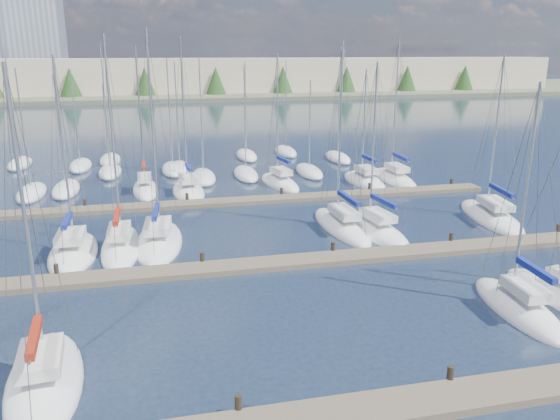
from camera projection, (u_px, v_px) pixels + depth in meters
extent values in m
plane|color=#222F45|center=(204.00, 144.00, 73.07)|extent=(400.00, 400.00, 0.00)
cube|color=#6B5E4C|center=(358.00, 413.00, 18.78)|extent=(44.00, 1.80, 0.35)
cylinder|color=#2D261C|center=(239.00, 409.00, 18.73)|extent=(0.26, 0.26, 1.10)
cylinder|color=#2D261C|center=(450.00, 379.00, 20.44)|extent=(0.26, 0.26, 1.10)
cube|color=#6B5E4C|center=(272.00, 264.00, 31.87)|extent=(44.00, 1.80, 0.35)
cylinder|color=#2D261C|center=(57.00, 273.00, 30.11)|extent=(0.26, 0.26, 1.10)
cylinder|color=#2D261C|center=(202.00, 261.00, 31.82)|extent=(0.26, 0.26, 1.10)
cylinder|color=#2D261C|center=(333.00, 251.00, 33.53)|extent=(0.26, 0.26, 1.10)
cylinder|color=#2D261C|center=(451.00, 241.00, 35.24)|extent=(0.26, 0.26, 1.10)
cylinder|color=#2D261C|center=(558.00, 232.00, 36.95)|extent=(0.26, 0.26, 1.10)
cube|color=#6B5E4C|center=(237.00, 201.00, 44.97)|extent=(44.00, 1.80, 0.35)
cylinder|color=#2D261C|center=(85.00, 206.00, 43.20)|extent=(0.26, 0.26, 1.10)
cylinder|color=#2D261C|center=(187.00, 200.00, 44.91)|extent=(0.26, 0.26, 1.10)
cylinder|color=#2D261C|center=(282.00, 194.00, 46.62)|extent=(0.26, 0.26, 1.10)
cylinder|color=#2D261C|center=(369.00, 189.00, 48.33)|extent=(0.26, 0.26, 1.10)
cylinder|color=#2D261C|center=(451.00, 184.00, 50.04)|extent=(0.26, 0.26, 1.10)
ellipsoid|color=white|center=(491.00, 218.00, 40.77)|extent=(4.23, 9.45, 1.60)
cube|color=black|center=(491.00, 218.00, 40.77)|extent=(2.14, 4.56, 0.12)
cube|color=silver|center=(495.00, 203.00, 39.96)|extent=(2.04, 3.40, 0.50)
cylinder|color=#9EA0A5|center=(496.00, 131.00, 39.65)|extent=(0.14, 0.14, 10.78)
cylinder|color=#9EA0A5|center=(501.00, 192.00, 38.97)|extent=(0.70, 3.80, 0.10)
cube|color=navy|center=(502.00, 190.00, 38.93)|extent=(0.85, 3.53, 0.30)
ellipsoid|color=white|center=(280.00, 184.00, 51.28)|extent=(3.57, 7.63, 1.60)
cube|color=maroon|center=(280.00, 184.00, 51.28)|extent=(1.81, 3.68, 0.12)
cube|color=silver|center=(281.00, 171.00, 50.59)|extent=(1.73, 2.75, 0.50)
cylinder|color=#9EA0A5|center=(277.00, 114.00, 49.99)|extent=(0.14, 0.14, 10.78)
cylinder|color=#9EA0A5|center=(284.00, 161.00, 49.77)|extent=(0.58, 3.06, 0.10)
cube|color=navy|center=(284.00, 160.00, 49.74)|extent=(0.74, 2.85, 0.30)
ellipsoid|color=white|center=(145.00, 191.00, 48.83)|extent=(2.43, 7.33, 1.60)
cube|color=black|center=(145.00, 191.00, 48.83)|extent=(1.25, 3.52, 0.12)
cube|color=silver|center=(145.00, 177.00, 48.13)|extent=(1.29, 2.58, 0.50)
cylinder|color=#9EA0A5|center=(140.00, 114.00, 47.46)|extent=(0.14, 0.14, 11.42)
cylinder|color=#9EA0A5|center=(144.00, 167.00, 47.29)|extent=(0.20, 3.05, 0.10)
cube|color=maroon|center=(144.00, 166.00, 47.26)|extent=(0.39, 2.81, 0.30)
ellipsoid|color=white|center=(341.00, 228.00, 38.62)|extent=(2.82, 8.98, 1.60)
cube|color=silver|center=(344.00, 212.00, 37.85)|extent=(1.47, 3.17, 0.50)
cylinder|color=#9EA0A5|center=(340.00, 130.00, 37.34)|extent=(0.14, 0.14, 11.62)
cylinder|color=#9EA0A5|center=(348.00, 200.00, 36.89)|extent=(0.27, 3.73, 0.10)
cube|color=navy|center=(348.00, 198.00, 36.86)|extent=(0.46, 3.44, 0.30)
ellipsoid|color=white|center=(188.00, 192.00, 48.27)|extent=(3.05, 7.55, 1.60)
cube|color=silver|center=(188.00, 179.00, 47.55)|extent=(1.61, 2.67, 0.50)
cylinder|color=#9EA0A5|center=(184.00, 110.00, 46.80)|extent=(0.14, 0.14, 12.15)
cylinder|color=#9EA0A5|center=(188.00, 168.00, 46.71)|extent=(0.25, 3.12, 0.10)
cube|color=navy|center=(188.00, 167.00, 46.67)|extent=(0.43, 2.88, 0.30)
ellipsoid|color=white|center=(45.00, 383.00, 20.62)|extent=(3.38, 7.63, 1.60)
cube|color=silver|center=(40.00, 358.00, 19.92)|extent=(1.74, 2.72, 0.50)
cylinder|color=#9EA0A5|center=(25.00, 217.00, 19.36)|extent=(0.14, 0.14, 10.69)
cylinder|color=#9EA0A5|center=(35.00, 340.00, 19.08)|extent=(0.36, 3.12, 0.10)
cube|color=maroon|center=(34.00, 337.00, 19.04)|extent=(0.54, 2.88, 0.30)
ellipsoid|color=white|center=(394.00, 180.00, 52.90)|extent=(2.64, 8.69, 1.60)
cube|color=black|center=(394.00, 180.00, 52.90)|extent=(1.37, 4.17, 0.12)
cube|color=silver|center=(397.00, 168.00, 52.13)|extent=(1.43, 3.05, 0.50)
cylinder|color=#9EA0A5|center=(396.00, 104.00, 51.52)|extent=(0.14, 0.14, 12.26)
cylinder|color=#9EA0A5|center=(400.00, 158.00, 51.18)|extent=(0.15, 3.64, 0.10)
cube|color=navy|center=(400.00, 157.00, 51.15)|extent=(0.34, 3.35, 0.30)
ellipsoid|color=white|center=(374.00, 232.00, 37.81)|extent=(3.66, 8.25, 1.60)
cube|color=black|center=(374.00, 232.00, 37.81)|extent=(1.86, 3.97, 0.12)
cube|color=silver|center=(378.00, 215.00, 37.08)|extent=(1.80, 2.96, 0.50)
cylinder|color=#9EA0A5|center=(374.00, 141.00, 36.62)|extent=(0.14, 0.14, 10.33)
cylinder|color=#9EA0A5|center=(384.00, 203.00, 36.21)|extent=(0.55, 3.33, 0.10)
cube|color=navy|center=(384.00, 201.00, 36.18)|extent=(0.71, 3.09, 0.30)
ellipsoid|color=white|center=(74.00, 254.00, 33.64)|extent=(2.85, 7.47, 1.60)
cube|color=black|center=(74.00, 254.00, 33.64)|extent=(1.48, 3.59, 0.12)
cube|color=silver|center=(70.00, 236.00, 32.93)|extent=(1.57, 2.61, 0.50)
cylinder|color=#9EA0A5|center=(63.00, 149.00, 32.38)|extent=(0.14, 0.14, 10.82)
cylinder|color=#9EA0A5|center=(67.00, 223.00, 32.07)|extent=(0.10, 3.14, 0.10)
cube|color=navy|center=(67.00, 221.00, 32.04)|extent=(0.30, 2.89, 0.30)
ellipsoid|color=white|center=(518.00, 310.00, 26.40)|extent=(2.72, 7.23, 1.60)
cube|color=silver|center=(525.00, 289.00, 25.69)|extent=(1.41, 2.56, 0.50)
cylinder|color=#9EA0A5|center=(526.00, 189.00, 25.26)|extent=(0.14, 0.14, 9.73)
cylinder|color=#9EA0A5|center=(536.00, 273.00, 24.86)|extent=(0.28, 2.98, 0.10)
cube|color=navy|center=(536.00, 270.00, 24.83)|extent=(0.47, 2.76, 0.30)
ellipsoid|color=white|center=(121.00, 248.00, 34.62)|extent=(2.45, 8.46, 1.60)
cube|color=silver|center=(119.00, 231.00, 33.86)|extent=(1.34, 2.96, 0.50)
cylinder|color=#9EA0A5|center=(112.00, 136.00, 33.27)|extent=(0.14, 0.14, 11.97)
cylinder|color=#9EA0A5|center=(117.00, 218.00, 32.93)|extent=(0.13, 3.55, 0.10)
cube|color=maroon|center=(117.00, 216.00, 32.90)|extent=(0.32, 3.26, 0.30)
ellipsoid|color=white|center=(364.00, 182.00, 51.95)|extent=(3.02, 7.75, 1.60)
cube|color=silver|center=(366.00, 170.00, 51.23)|extent=(1.60, 2.74, 0.50)
cylinder|color=#9EA0A5|center=(364.00, 121.00, 50.89)|extent=(0.14, 0.14, 9.40)
cylinder|color=#9EA0A5|center=(370.00, 160.00, 50.36)|extent=(0.24, 3.21, 0.10)
cube|color=navy|center=(370.00, 159.00, 50.33)|extent=(0.43, 2.96, 0.30)
ellipsoid|color=white|center=(159.00, 243.00, 35.57)|extent=(3.60, 8.68, 1.60)
cube|color=silver|center=(158.00, 226.00, 34.80)|extent=(1.85, 3.08, 0.50)
cylinder|color=#9EA0A5|center=(153.00, 131.00, 34.18)|extent=(0.14, 0.14, 12.32)
cylinder|color=#9EA0A5|center=(156.00, 213.00, 33.86)|extent=(0.37, 3.56, 0.10)
cube|color=navy|center=(156.00, 212.00, 33.83)|extent=(0.55, 3.29, 0.30)
cylinder|color=#9EA0A5|center=(12.00, 106.00, 57.35)|extent=(0.12, 0.12, 11.20)
ellipsoid|color=white|center=(20.00, 164.00, 59.11)|extent=(2.20, 6.40, 1.40)
cylinder|color=#9EA0A5|center=(177.00, 114.00, 55.06)|extent=(0.12, 0.12, 10.14)
ellipsoid|color=white|center=(180.00, 169.00, 56.67)|extent=(2.20, 6.40, 1.40)
cylinder|color=#9EA0A5|center=(170.00, 112.00, 54.66)|extent=(0.12, 0.12, 10.49)
ellipsoid|color=white|center=(173.00, 170.00, 56.32)|extent=(2.20, 6.40, 1.40)
cylinder|color=#9EA0A5|center=(286.00, 105.00, 64.48)|extent=(0.12, 0.12, 10.06)
ellipsoid|color=white|center=(286.00, 152.00, 66.08)|extent=(2.20, 6.40, 1.40)
cylinder|color=#9EA0A5|center=(75.00, 116.00, 56.60)|extent=(0.12, 0.12, 9.39)
ellipsoid|color=white|center=(80.00, 166.00, 58.11)|extent=(2.20, 6.40, 1.40)
cylinder|color=#9EA0A5|center=(23.00, 129.00, 45.52)|extent=(0.12, 0.12, 9.85)
ellipsoid|color=white|center=(32.00, 193.00, 47.10)|extent=(2.20, 6.40, 1.40)
cylinder|color=#9EA0A5|center=(59.00, 130.00, 46.79)|extent=(0.12, 0.12, 9.30)
ellipsoid|color=white|center=(66.00, 190.00, 48.28)|extent=(2.20, 6.40, 1.40)
cylinder|color=#9EA0A5|center=(340.00, 101.00, 60.50)|extent=(0.12, 0.12, 11.68)
ellipsoid|color=white|center=(338.00, 158.00, 62.33)|extent=(2.20, 6.40, 1.40)
cylinder|color=#9EA0A5|center=(245.00, 119.00, 52.58)|extent=(0.12, 0.12, 9.76)
ellipsoid|color=white|center=(246.00, 175.00, 54.14)|extent=(2.20, 6.40, 1.40)
cylinder|color=#9EA0A5|center=(105.00, 100.00, 59.27)|extent=(0.12, 0.12, 11.95)
ellipsoid|color=white|center=(110.00, 160.00, 61.14)|extent=(2.20, 6.40, 1.40)
cylinder|color=#9EA0A5|center=(310.00, 124.00, 53.91)|extent=(0.12, 0.12, 8.46)
ellipsoid|color=white|center=(309.00, 172.00, 55.29)|extent=(2.20, 6.40, 1.40)
cylinder|color=#9EA0A5|center=(106.00, 126.00, 53.87)|extent=(0.12, 0.12, 8.12)
ellipsoid|color=white|center=(110.00, 172.00, 55.20)|extent=(2.20, 6.40, 1.40)
cylinder|color=#9EA0A5|center=(246.00, 107.00, 62.05)|extent=(0.12, 0.12, 10.00)
ellipsoid|color=white|center=(247.00, 156.00, 63.64)|extent=(2.20, 6.40, 1.40)
cylinder|color=#9EA0A5|center=(201.00, 116.00, 51.25)|extent=(0.12, 0.12, 10.54)
ellipsoid|color=white|center=(204.00, 178.00, 52.92)|extent=(2.20, 6.40, 1.40)
cube|color=#666B51|center=(175.00, 92.00, 157.10)|extent=(400.00, 60.00, 1.00)
cube|color=beige|center=(213.00, 77.00, 148.61)|extent=(200.00, 12.00, 10.00)
cube|color=slate|center=(30.00, 40.00, 158.48)|extent=(18.00, 15.00, 30.00)
cone|color=#284C1E|center=(70.00, 84.00, 134.65)|extent=(6.00, 6.00, 8.00)
cone|color=#284C1E|center=(145.00, 83.00, 138.50)|extent=(6.00, 6.00, 8.00)
cone|color=#284C1E|center=(216.00, 82.00, 142.35)|extent=(6.00, 6.00, 8.00)
cone|color=#284C1E|center=(283.00, 81.00, 146.19)|extent=(6.00, 6.00, 8.00)
cone|color=#284C1E|center=(347.00, 81.00, 150.04)|extent=(6.00, 6.00, 8.00)
cone|color=#284C1E|center=(407.00, 80.00, 153.89)|extent=(6.00, 6.00, 8.00)
cone|color=#284C1E|center=(464.00, 79.00, 157.74)|extent=(6.00, 6.00, 8.00)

